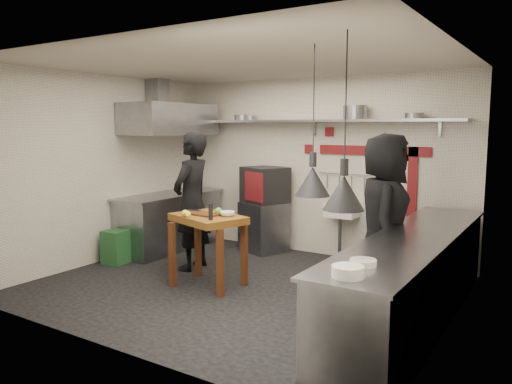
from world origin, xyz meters
The scene contains 47 objects.
floor centered at (0.00, 0.00, 0.00)m, with size 5.00×5.00×0.00m, color black.
ceiling centered at (0.00, 0.00, 2.80)m, with size 5.00×5.00×0.00m, color beige.
wall_back centered at (0.00, 2.10, 1.40)m, with size 5.00×0.04×2.80m, color silver.
wall_front centered at (0.00, -2.10, 1.40)m, with size 5.00×0.04×2.80m, color silver.
wall_left centered at (-2.50, 0.00, 1.40)m, with size 0.04×4.20×2.80m, color silver.
wall_right centered at (2.50, 0.00, 1.40)m, with size 0.04×4.20×2.80m, color silver.
red_band_horiz centered at (0.95, 2.08, 1.68)m, with size 1.70×0.02×0.14m, color maroon.
red_band_vert centered at (1.55, 2.08, 1.20)m, with size 0.14×0.02×1.10m, color maroon.
red_tile_a centered at (0.25, 2.08, 1.95)m, with size 0.14×0.02×0.14m, color maroon.
red_tile_b centered at (-0.10, 2.08, 1.68)m, with size 0.14×0.02×0.14m, color maroon.
back_shelf centered at (0.00, 1.92, 2.12)m, with size 4.60×0.34×0.04m, color slate.
shelf_bracket_left centered at (-1.90, 2.07, 2.02)m, with size 0.04×0.06×0.24m, color slate.
shelf_bracket_mid centered at (0.00, 2.07, 2.02)m, with size 0.04×0.06×0.24m, color slate.
shelf_bracket_right centered at (1.90, 2.07, 2.02)m, with size 0.04×0.06×0.24m, color slate.
pan_far_left centered at (-1.27, 1.92, 2.19)m, with size 0.25×0.25×0.09m, color slate.
pan_mid_left centered at (-1.11, 1.92, 2.18)m, with size 0.22×0.22×0.07m, color slate.
stock_pot centered at (0.73, 1.92, 2.24)m, with size 0.35×0.35×0.20m, color slate.
pan_right centered at (1.58, 1.92, 2.18)m, with size 0.25×0.25×0.08m, color slate.
oven_stand centered at (-0.75, 1.77, 0.40)m, with size 0.65×0.59×0.80m, color slate.
combi_oven centered at (-0.75, 1.82, 1.09)m, with size 0.63×0.59×0.58m, color black.
oven_door centered at (-0.76, 1.48, 1.09)m, with size 0.46×0.03×0.46m, color maroon.
oven_glass centered at (-0.76, 1.51, 1.09)m, with size 0.33×0.01×0.34m, color black.
hand_sink centered at (0.55, 1.92, 0.78)m, with size 0.46×0.34×0.22m, color white.
sink_tap centered at (0.55, 1.92, 0.96)m, with size 0.03×0.03×0.14m, color slate.
sink_drain centered at (0.55, 1.88, 0.34)m, with size 0.06×0.06×0.66m, color slate.
utensil_rail centered at (0.55, 2.06, 1.32)m, with size 0.02×0.02×0.90m, color slate.
counter_right centered at (2.15, 0.00, 0.45)m, with size 0.70×3.80×0.90m, color slate.
counter_right_top centered at (2.15, 0.00, 0.92)m, with size 0.76×3.90×0.03m, color slate.
plate_stack centered at (2.12, -1.71, 0.97)m, with size 0.24×0.24×0.09m, color white.
small_bowl_right centered at (2.10, -1.35, 0.96)m, with size 0.22×0.22×0.05m, color white.
counter_left centered at (-2.15, 1.05, 0.45)m, with size 0.70×1.90×0.90m, color slate.
counter_left_top centered at (-2.15, 1.05, 0.92)m, with size 0.76×2.00×0.03m, color slate.
extractor_hood centered at (-2.10, 1.05, 2.15)m, with size 0.78×1.60×0.50m, color slate.
hood_duct centered at (-2.35, 1.05, 2.55)m, with size 0.28×0.28×0.50m, color slate.
green_bin centered at (-2.21, -0.07, 0.25)m, with size 0.32×0.32×0.50m, color #215228.
prep_table centered at (-0.39, -0.16, 0.46)m, with size 0.92×0.64×0.92m, color brown, non-canonical shape.
cutting_board centered at (-0.39, -0.18, 0.93)m, with size 0.32×0.23×0.03m, color #502711.
pepper_mill centered at (-0.16, -0.40, 1.02)m, with size 0.05×0.05×0.20m, color black.
lemon_a centered at (-0.57, -0.38, 0.96)m, with size 0.09×0.09×0.09m, color yellow.
lemon_b centered at (-0.52, -0.41, 0.96)m, with size 0.08×0.08×0.08m, color yellow.
veg_ball centered at (-0.28, -0.08, 0.97)m, with size 0.09×0.09×0.09m, color #499A38.
steel_tray centered at (-0.68, -0.09, 0.94)m, with size 0.18×0.12×0.03m, color slate.
bowl centered at (-0.14, -0.09, 0.95)m, with size 0.19×0.19×0.06m, color white.
heat_lamp_near centered at (1.35, -0.74, 2.08)m, with size 0.34×0.34×1.44m, color black, non-canonical shape.
heat_lamp_far centered at (1.88, -1.23, 2.07)m, with size 0.35×0.35×1.46m, color black, non-canonical shape.
chef_left centered at (-1.07, 0.35, 0.98)m, with size 0.72×0.47×1.96m, color black.
chef_right centered at (1.64, 0.58, 0.98)m, with size 0.96×0.62×1.96m, color black.
Camera 1 is at (3.46, -5.07, 2.03)m, focal length 35.00 mm.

